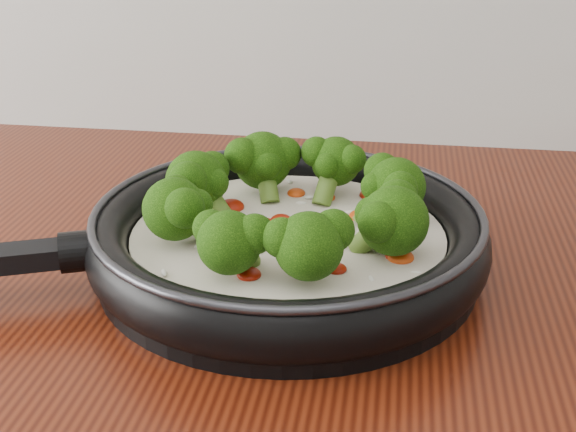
# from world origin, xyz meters

# --- Properties ---
(skillet) EXTENTS (0.56, 0.44, 0.09)m
(skillet) POSITION_xyz_m (-0.01, 1.12, 0.94)
(skillet) COLOR black
(skillet) RESTS_ON counter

